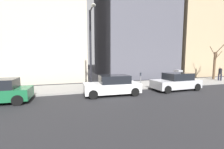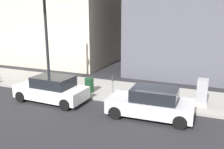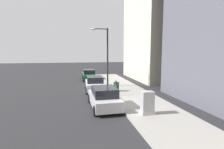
{
  "view_description": "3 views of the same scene",
  "coord_description": "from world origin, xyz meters",
  "px_view_note": "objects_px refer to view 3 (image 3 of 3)",
  "views": [
    {
      "loc": [
        -11.88,
        9.05,
        2.77
      ],
      "look_at": [
        1.78,
        4.83,
        1.26
      ],
      "focal_mm": 24.0,
      "sensor_mm": 36.0,
      "label": 1
    },
    {
      "loc": [
        -12.53,
        -2.9,
        5.15
      ],
      "look_at": [
        1.12,
        2.79,
        1.39
      ],
      "focal_mm": 40.0,
      "sensor_mm": 36.0,
      "label": 2
    },
    {
      "loc": [
        -3.04,
        -12.35,
        3.96
      ],
      "look_at": [
        0.57,
        4.76,
        1.77
      ],
      "focal_mm": 28.0,
      "sensor_mm": 36.0,
      "label": 3
    }
  ],
  "objects_px": {
    "streetlamp": "(105,52)",
    "trash_bin": "(116,87)",
    "parked_car_white": "(95,84)",
    "utility_box": "(147,103)",
    "parked_car_green": "(89,75)",
    "parked_car_silver": "(104,98)",
    "parking_meter": "(116,87)"
  },
  "relations": [
    {
      "from": "parking_meter",
      "to": "streetlamp",
      "type": "distance_m",
      "value": 5.51
    },
    {
      "from": "parked_car_green",
      "to": "streetlamp",
      "type": "xyz_separation_m",
      "value": [
        1.37,
        -6.26,
        3.28
      ]
    },
    {
      "from": "utility_box",
      "to": "trash_bin",
      "type": "height_order",
      "value": "utility_box"
    },
    {
      "from": "parked_car_green",
      "to": "parking_meter",
      "type": "height_order",
      "value": "parked_car_green"
    },
    {
      "from": "streetlamp",
      "to": "trash_bin",
      "type": "height_order",
      "value": "streetlamp"
    },
    {
      "from": "utility_box",
      "to": "streetlamp",
      "type": "distance_m",
      "value": 10.09
    },
    {
      "from": "parked_car_white",
      "to": "parked_car_green",
      "type": "distance_m",
      "value": 7.65
    },
    {
      "from": "parked_car_silver",
      "to": "parked_car_white",
      "type": "distance_m",
      "value": 5.91
    },
    {
      "from": "parked_car_white",
      "to": "utility_box",
      "type": "bearing_deg",
      "value": -71.73
    },
    {
      "from": "parked_car_green",
      "to": "trash_bin",
      "type": "height_order",
      "value": "parked_car_green"
    },
    {
      "from": "parked_car_silver",
      "to": "parked_car_white",
      "type": "xyz_separation_m",
      "value": [
        -0.02,
        5.91,
        0.0
      ]
    },
    {
      "from": "trash_bin",
      "to": "parking_meter",
      "type": "bearing_deg",
      "value": -104.03
    },
    {
      "from": "parked_car_white",
      "to": "trash_bin",
      "type": "xyz_separation_m",
      "value": [
        1.99,
        -1.41,
        -0.14
      ]
    },
    {
      "from": "parked_car_silver",
      "to": "parking_meter",
      "type": "relative_size",
      "value": 3.15
    },
    {
      "from": "parked_car_silver",
      "to": "trash_bin",
      "type": "distance_m",
      "value": 4.91
    },
    {
      "from": "streetlamp",
      "to": "trash_bin",
      "type": "distance_m",
      "value": 4.46
    },
    {
      "from": "parked_car_white",
      "to": "trash_bin",
      "type": "relative_size",
      "value": 4.73
    },
    {
      "from": "parked_car_silver",
      "to": "parked_car_green",
      "type": "xyz_separation_m",
      "value": [
        -0.02,
        13.56,
        0.0
      ]
    },
    {
      "from": "parking_meter",
      "to": "streetlamp",
      "type": "xyz_separation_m",
      "value": [
        -0.17,
        4.6,
        3.04
      ]
    },
    {
      "from": "parked_car_white",
      "to": "parking_meter",
      "type": "distance_m",
      "value": 3.57
    },
    {
      "from": "parking_meter",
      "to": "trash_bin",
      "type": "distance_m",
      "value": 1.89
    },
    {
      "from": "parked_car_green",
      "to": "utility_box",
      "type": "xyz_separation_m",
      "value": [
        2.39,
        -15.79,
        0.11
      ]
    },
    {
      "from": "streetlamp",
      "to": "trash_bin",
      "type": "bearing_deg",
      "value": -77.55
    },
    {
      "from": "streetlamp",
      "to": "utility_box",
      "type": "bearing_deg",
      "value": -83.91
    },
    {
      "from": "parked_car_silver",
      "to": "trash_bin",
      "type": "xyz_separation_m",
      "value": [
        1.97,
        4.5,
        -0.14
      ]
    },
    {
      "from": "parked_car_white",
      "to": "utility_box",
      "type": "distance_m",
      "value": 8.49
    },
    {
      "from": "parking_meter",
      "to": "utility_box",
      "type": "height_order",
      "value": "utility_box"
    },
    {
      "from": "parking_meter",
      "to": "trash_bin",
      "type": "height_order",
      "value": "parking_meter"
    },
    {
      "from": "parked_car_white",
      "to": "streetlamp",
      "type": "height_order",
      "value": "streetlamp"
    },
    {
      "from": "parking_meter",
      "to": "utility_box",
      "type": "xyz_separation_m",
      "value": [
        0.85,
        -4.93,
        -0.13
      ]
    },
    {
      "from": "parked_car_white",
      "to": "parked_car_green",
      "type": "height_order",
      "value": "same"
    },
    {
      "from": "streetlamp",
      "to": "trash_bin",
      "type": "xyz_separation_m",
      "value": [
        0.62,
        -2.8,
        -3.42
      ]
    }
  ]
}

